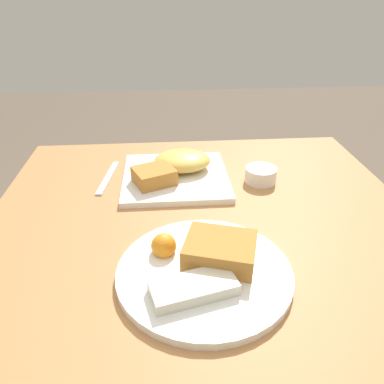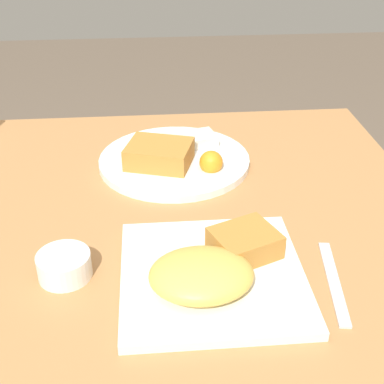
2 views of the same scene
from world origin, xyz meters
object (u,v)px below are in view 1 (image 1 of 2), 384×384
at_px(plate_oval_far, 205,267).
at_px(sauce_ramekin, 261,174).
at_px(plate_square_near, 175,171).
at_px(butter_knife, 108,177).

distance_m(plate_oval_far, sauce_ramekin, 0.36).
distance_m(plate_square_near, sauce_ramekin, 0.21).
relative_size(plate_oval_far, sauce_ramekin, 3.87).
distance_m(sauce_ramekin, butter_knife, 0.37).
relative_size(plate_square_near, sauce_ramekin, 3.36).
distance_m(plate_square_near, butter_knife, 0.17).
bearing_deg(butter_knife, plate_square_near, 93.16).
bearing_deg(sauce_ramekin, plate_oval_far, 61.80).
bearing_deg(plate_square_near, butter_knife, -4.85).
height_order(sauce_ramekin, butter_knife, sauce_ramekin).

